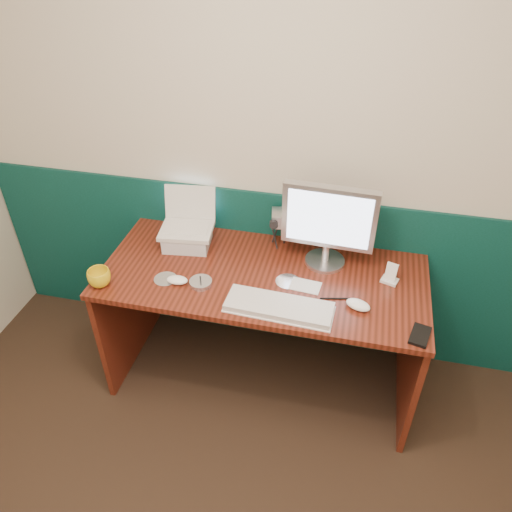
% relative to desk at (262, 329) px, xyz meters
% --- Properties ---
extents(back_wall, '(3.50, 0.04, 2.50)m').
position_rel_desk_xyz_m(back_wall, '(0.05, 0.37, 0.88)').
color(back_wall, beige).
rests_on(back_wall, ground).
extents(wainscot, '(3.48, 0.02, 1.00)m').
position_rel_desk_xyz_m(wainscot, '(0.05, 0.36, 0.12)').
color(wainscot, '#073128').
rests_on(wainscot, ground).
extents(desk, '(1.60, 0.70, 0.75)m').
position_rel_desk_xyz_m(desk, '(0.00, 0.00, 0.00)').
color(desk, '#3C150B').
rests_on(desk, ground).
extents(laptop_riser, '(0.26, 0.23, 0.08)m').
position_rel_desk_xyz_m(laptop_riser, '(-0.44, 0.16, 0.42)').
color(laptop_riser, silver).
rests_on(laptop_riser, desk).
extents(laptop, '(0.29, 0.24, 0.22)m').
position_rel_desk_xyz_m(laptop, '(-0.44, 0.16, 0.57)').
color(laptop, silver).
rests_on(laptop, laptop_riser).
extents(monitor, '(0.46, 0.15, 0.45)m').
position_rel_desk_xyz_m(monitor, '(0.29, 0.17, 0.60)').
color(monitor, silver).
rests_on(monitor, desk).
extents(keyboard, '(0.49, 0.18, 0.03)m').
position_rel_desk_xyz_m(keyboard, '(0.13, -0.23, 0.39)').
color(keyboard, silver).
rests_on(keyboard, desk).
extents(mouse_right, '(0.13, 0.10, 0.04)m').
position_rel_desk_xyz_m(mouse_right, '(0.47, -0.14, 0.39)').
color(mouse_right, white).
rests_on(mouse_right, desk).
extents(mouse_left, '(0.11, 0.07, 0.03)m').
position_rel_desk_xyz_m(mouse_left, '(-0.39, -0.16, 0.39)').
color(mouse_left, white).
rests_on(mouse_left, desk).
extents(mug, '(0.12, 0.12, 0.09)m').
position_rel_desk_xyz_m(mug, '(-0.74, -0.25, 0.42)').
color(mug, yellow).
rests_on(mug, desk).
extents(camcorder, '(0.11, 0.14, 0.19)m').
position_rel_desk_xyz_m(camcorder, '(0.02, 0.27, 0.47)').
color(camcorder, silver).
rests_on(camcorder, desk).
extents(cd_spindle, '(0.11, 0.11, 0.02)m').
position_rel_desk_xyz_m(cd_spindle, '(-0.27, -0.14, 0.39)').
color(cd_spindle, '#B2B7C3').
rests_on(cd_spindle, desk).
extents(cd_loose_a, '(0.11, 0.11, 0.00)m').
position_rel_desk_xyz_m(cd_loose_a, '(-0.45, -0.14, 0.38)').
color(cd_loose_a, '#AEB5BE').
rests_on(cd_loose_a, desk).
extents(cd_loose_b, '(0.12, 0.12, 0.00)m').
position_rel_desk_xyz_m(cd_loose_b, '(0.13, -0.03, 0.38)').
color(cd_loose_b, silver).
rests_on(cd_loose_b, desk).
extents(pen, '(0.14, 0.04, 0.01)m').
position_rel_desk_xyz_m(pen, '(0.37, -0.11, 0.38)').
color(pen, black).
rests_on(pen, desk).
extents(papers, '(0.15, 0.11, 0.00)m').
position_rel_desk_xyz_m(papers, '(0.22, -0.04, 0.38)').
color(papers, white).
rests_on(papers, desk).
extents(dock, '(0.09, 0.08, 0.01)m').
position_rel_desk_xyz_m(dock, '(0.61, 0.08, 0.38)').
color(dock, white).
rests_on(dock, desk).
extents(music_player, '(0.06, 0.04, 0.09)m').
position_rel_desk_xyz_m(music_player, '(0.61, 0.08, 0.44)').
color(music_player, white).
rests_on(music_player, dock).
extents(pda, '(0.10, 0.14, 0.02)m').
position_rel_desk_xyz_m(pda, '(0.74, -0.26, 0.38)').
color(pda, black).
rests_on(pda, desk).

